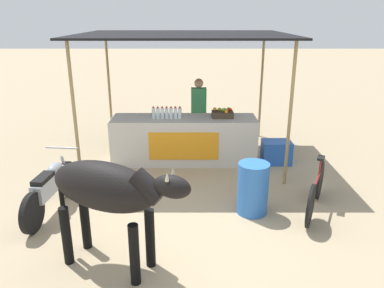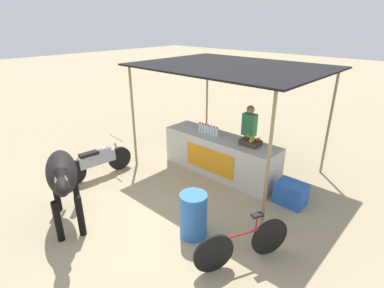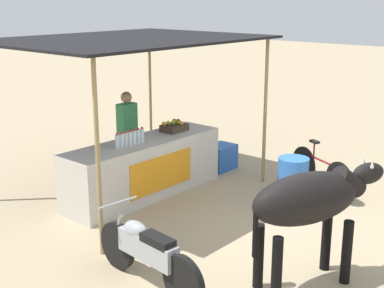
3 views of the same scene
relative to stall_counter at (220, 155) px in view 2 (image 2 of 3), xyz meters
The scene contains 11 objects.
ground_plane 2.25m from the stall_counter, 90.00° to the right, with size 60.00×60.00×0.00m, color tan.
stall_counter is the anchor object (origin of this frame).
stall_awning 2.06m from the stall_counter, 90.00° to the left, with size 4.20×3.20×2.62m.
water_bottle_row 0.69m from the stall_counter, behind, with size 0.61×0.07×0.25m.
fruit_crate 0.99m from the stall_counter, ahead, with size 0.44×0.32×0.18m.
vendor_behind_counter 0.90m from the stall_counter, 66.97° to the left, with size 0.34×0.22×1.65m.
cooler_box 1.96m from the stall_counter, ahead, with size 0.60×0.44×0.48m, color blue.
water_barrel 2.47m from the stall_counter, 63.01° to the right, with size 0.48×0.48×0.83m, color blue.
cow 3.67m from the stall_counter, 102.87° to the right, with size 1.81×1.06×1.44m.
motorcycle_parked 2.97m from the stall_counter, 133.74° to the right, with size 0.55×1.80×0.90m.
bicycle_leaning 3.03m from the stall_counter, 45.38° to the right, with size 0.75×1.51×0.85m.
Camera 2 is at (4.04, -3.22, 3.57)m, focal length 28.00 mm.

